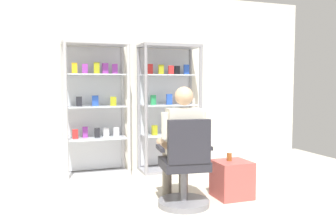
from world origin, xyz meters
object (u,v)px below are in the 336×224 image
at_px(display_cabinet_right, 168,107).
at_px(storage_crate, 232,179).
at_px(tea_glass, 229,157).
at_px(display_cabinet_left, 95,109).
at_px(seated_shopkeeper, 181,139).
at_px(office_chair, 185,171).

bearing_deg(display_cabinet_right, storage_crate, -81.38).
bearing_deg(tea_glass, display_cabinet_left, 130.62).
bearing_deg(seated_shopkeeper, office_chair, -97.19).
height_order(display_cabinet_right, tea_glass, display_cabinet_right).
bearing_deg(office_chair, display_cabinet_left, 112.12).
distance_m(seated_shopkeeper, tea_glass, 0.65).
xyz_separation_m(office_chair, seated_shopkeeper, (0.02, 0.16, 0.32)).
relative_size(office_chair, storage_crate, 2.25).
distance_m(seated_shopkeeper, storage_crate, 0.80).
bearing_deg(office_chair, storage_crate, 12.34).
bearing_deg(office_chair, tea_glass, 15.37).
xyz_separation_m(seated_shopkeeper, storage_crate, (0.62, -0.02, -0.50)).
relative_size(display_cabinet_left, office_chair, 1.98).
height_order(seated_shopkeeper, tea_glass, seated_shopkeeper).
bearing_deg(office_chair, display_cabinet_right, 76.59).
bearing_deg(display_cabinet_right, display_cabinet_left, -179.95).
bearing_deg(storage_crate, seated_shopkeeper, 178.04).
height_order(display_cabinet_left, office_chair, display_cabinet_left).
relative_size(display_cabinet_left, seated_shopkeeper, 1.47).
bearing_deg(display_cabinet_left, display_cabinet_right, 0.05).
relative_size(display_cabinet_right, tea_glass, 21.04).
distance_m(display_cabinet_left, seated_shopkeeper, 1.72).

